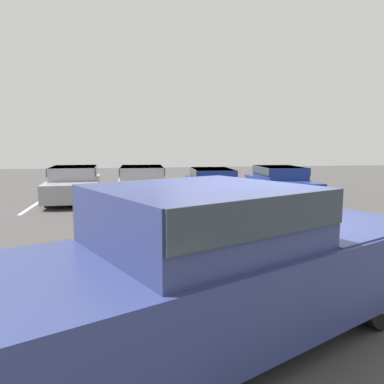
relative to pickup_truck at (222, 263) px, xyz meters
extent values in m
plane|color=#423F3F|center=(0.80, 0.94, -0.85)|extent=(60.00, 60.00, 0.00)
cube|color=white|center=(-4.26, 10.69, -0.85)|extent=(0.12, 5.30, 0.01)
cube|color=white|center=(-1.60, 10.69, -0.85)|extent=(0.12, 5.30, 0.01)
cube|color=white|center=(1.05, 10.69, -0.85)|extent=(0.12, 5.30, 0.01)
cube|color=white|center=(3.70, 10.69, -0.85)|extent=(0.12, 5.30, 0.01)
cube|color=white|center=(6.36, 10.69, -0.85)|extent=(0.12, 5.30, 0.01)
cube|color=navy|center=(-0.01, -0.01, -0.18)|extent=(5.96, 4.25, 0.85)
cube|color=navy|center=(-0.27, -0.13, 0.55)|extent=(2.63, 2.55, 0.61)
cube|color=#2D3842|center=(-0.27, -0.13, 0.69)|extent=(2.62, 2.59, 0.33)
cube|color=navy|center=(1.59, 0.76, 0.21)|extent=(2.72, 2.65, 0.13)
cube|color=silver|center=(2.46, 1.17, -0.48)|extent=(1.07, 1.94, 0.28)
cylinder|color=black|center=(1.16, 1.48, -0.44)|extent=(0.88, 0.63, 0.83)
cylinder|color=#ADADB2|center=(1.16, 1.48, -0.44)|extent=(0.55, 0.49, 0.46)
cylinder|color=black|center=(1.87, -0.03, -0.44)|extent=(0.88, 0.63, 0.83)
cylinder|color=#ADADB2|center=(1.87, -0.03, -0.44)|extent=(0.55, 0.49, 0.46)
cylinder|color=black|center=(-1.90, 0.02, -0.44)|extent=(0.88, 0.63, 0.83)
cylinder|color=#ADADB2|center=(-1.90, 0.02, -0.44)|extent=(0.55, 0.49, 0.46)
cube|color=gray|center=(-2.99, 10.92, -0.36)|extent=(2.04, 4.75, 0.64)
cube|color=gray|center=(-2.99, 11.02, 0.20)|extent=(1.72, 2.50, 0.48)
cube|color=#2D3842|center=(-2.99, 11.02, 0.30)|extent=(1.79, 2.46, 0.29)
cylinder|color=black|center=(-2.14, 9.60, -0.53)|extent=(0.26, 0.64, 0.63)
cylinder|color=#ADADB2|center=(-2.14, 9.60, -0.53)|extent=(0.25, 0.36, 0.35)
cylinder|color=black|center=(-3.71, 9.53, -0.53)|extent=(0.26, 0.64, 0.63)
cylinder|color=#ADADB2|center=(-3.71, 9.53, -0.53)|extent=(0.25, 0.36, 0.35)
cylinder|color=black|center=(-2.27, 12.31, -0.53)|extent=(0.26, 0.64, 0.63)
cylinder|color=#ADADB2|center=(-2.27, 12.31, -0.53)|extent=(0.25, 0.36, 0.35)
cylinder|color=black|center=(-3.84, 12.24, -0.53)|extent=(0.26, 0.64, 0.63)
cylinder|color=#ADADB2|center=(-3.84, 12.24, -0.53)|extent=(0.25, 0.36, 0.35)
cube|color=gray|center=(-0.43, 10.88, -0.37)|extent=(1.95, 4.75, 0.59)
cube|color=gray|center=(-0.42, 10.97, 0.18)|extent=(1.67, 2.49, 0.50)
cube|color=#2D3842|center=(-0.42, 10.97, 0.28)|extent=(1.74, 2.44, 0.30)
cylinder|color=black|center=(0.31, 9.49, -0.51)|extent=(0.25, 0.68, 0.68)
cylinder|color=#ADADB2|center=(0.31, 9.49, -0.51)|extent=(0.26, 0.38, 0.37)
cylinder|color=black|center=(-1.24, 9.54, -0.51)|extent=(0.25, 0.68, 0.68)
cylinder|color=#ADADB2|center=(-1.24, 9.54, -0.51)|extent=(0.26, 0.38, 0.37)
cylinder|color=black|center=(0.39, 12.22, -0.51)|extent=(0.25, 0.68, 0.68)
cylinder|color=#ADADB2|center=(0.39, 12.22, -0.51)|extent=(0.26, 0.38, 0.37)
cylinder|color=black|center=(-1.16, 12.26, -0.51)|extent=(0.25, 0.68, 0.68)
cylinder|color=#ADADB2|center=(-1.16, 12.26, -0.51)|extent=(0.26, 0.38, 0.37)
cube|color=navy|center=(2.40, 10.88, -0.40)|extent=(2.03, 4.89, 0.57)
cube|color=navy|center=(2.40, 10.97, 0.09)|extent=(1.67, 2.58, 0.42)
cube|color=#2D3842|center=(2.40, 10.97, 0.18)|extent=(1.74, 2.54, 0.25)
cylinder|color=black|center=(3.05, 9.44, -0.55)|extent=(0.24, 0.61, 0.60)
cylinder|color=#ADADB2|center=(3.05, 9.44, -0.55)|extent=(0.23, 0.34, 0.33)
cylinder|color=black|center=(1.56, 9.54, -0.55)|extent=(0.24, 0.61, 0.60)
cylinder|color=#ADADB2|center=(1.56, 9.54, -0.55)|extent=(0.23, 0.34, 0.33)
cylinder|color=black|center=(3.23, 12.21, -0.55)|extent=(0.24, 0.61, 0.60)
cylinder|color=#ADADB2|center=(3.23, 12.21, -0.55)|extent=(0.23, 0.34, 0.33)
cylinder|color=black|center=(1.75, 12.31, -0.55)|extent=(0.24, 0.61, 0.60)
cylinder|color=#ADADB2|center=(1.75, 12.31, -0.55)|extent=(0.23, 0.34, 0.33)
cube|color=navy|center=(5.13, 10.47, -0.39)|extent=(2.09, 4.71, 0.58)
cube|color=navy|center=(5.13, 10.56, 0.14)|extent=(1.73, 2.50, 0.48)
cube|color=#2D3842|center=(5.13, 10.56, 0.24)|extent=(1.79, 2.45, 0.29)
cylinder|color=black|center=(5.80, 9.08, -0.53)|extent=(0.26, 0.66, 0.64)
cylinder|color=#ADADB2|center=(5.80, 9.08, -0.53)|extent=(0.25, 0.37, 0.35)
cylinder|color=black|center=(4.27, 9.19, -0.53)|extent=(0.26, 0.66, 0.64)
cylinder|color=#ADADB2|center=(4.27, 9.19, -0.53)|extent=(0.25, 0.37, 0.35)
cylinder|color=black|center=(5.98, 11.75, -0.53)|extent=(0.26, 0.66, 0.64)
cylinder|color=#ADADB2|center=(5.98, 11.75, -0.53)|extent=(0.25, 0.37, 0.35)
cylinder|color=black|center=(4.45, 11.85, -0.53)|extent=(0.26, 0.66, 0.64)
cylinder|color=#ADADB2|center=(4.45, 11.85, -0.53)|extent=(0.25, 0.37, 0.35)
cube|color=#B7B2A8|center=(2.07, 14.00, -0.78)|extent=(1.91, 0.20, 0.14)
camera|label=1|loc=(-1.00, -3.82, 1.28)|focal=35.00mm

